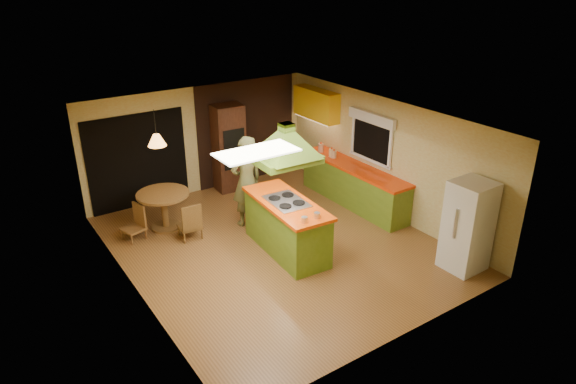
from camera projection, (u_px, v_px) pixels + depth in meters
ground at (277, 245)px, 9.95m from camera, size 6.50×6.50×0.00m
room_walls at (276, 186)px, 9.44m from camera, size 5.50×6.50×6.50m
ceiling_plane at (275, 120)px, 8.93m from camera, size 6.50×6.50×0.00m
brick_panel at (247, 131)px, 12.52m from camera, size 2.64×0.03×2.50m
nook_opening at (138, 161)px, 11.19m from camera, size 2.20×0.03×2.10m
right_counter at (353, 185)px, 11.47m from camera, size 0.62×3.05×0.92m
upper_cabinets at (316, 104)px, 12.13m from camera, size 0.34×1.40×0.70m
window_right at (372, 129)px, 10.91m from camera, size 0.12×1.35×1.06m
fluor_panel at (257, 152)px, 7.47m from camera, size 1.20×0.60×0.03m
kitchen_island at (287, 226)px, 9.57m from camera, size 0.97×2.11×1.04m
range_hood at (286, 137)px, 8.86m from camera, size 1.13×0.84×0.80m
man at (247, 181)px, 10.40m from camera, size 0.71×0.48×1.91m
refrigerator at (468, 226)px, 8.90m from camera, size 0.69×0.65×1.65m
wall_oven at (228, 148)px, 12.05m from camera, size 0.72×0.64×2.06m
dining_table at (164, 203)px, 10.37m from camera, size 1.06×1.06×0.79m
chair_left at (133, 223)px, 10.02m from camera, size 0.48×0.48×0.71m
chair_near at (189, 220)px, 10.08m from camera, size 0.45×0.45×0.77m
pendant_lamp at (157, 140)px, 9.82m from camera, size 0.46×0.46×0.23m
canister_large at (321, 148)px, 12.09m from camera, size 0.16×0.16×0.20m
canister_medium at (332, 153)px, 11.79m from camera, size 0.15×0.15×0.18m
canister_small at (334, 154)px, 11.73m from camera, size 0.16×0.16×0.17m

